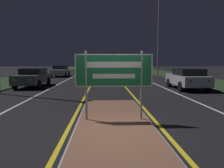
% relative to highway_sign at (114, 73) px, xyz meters
% --- Properties ---
extents(ground_plane, '(160.00, 160.00, 0.00)m').
position_rel_highway_sign_xyz_m(ground_plane, '(0.00, -0.76, -1.62)').
color(ground_plane, black).
extents(median_island, '(2.36, 7.07, 0.10)m').
position_rel_highway_sign_xyz_m(median_island, '(0.00, 0.00, -1.57)').
color(median_island, '#999993').
rests_on(median_island, ground_plane).
extents(verge_left, '(5.00, 100.00, 0.08)m').
position_rel_highway_sign_xyz_m(verge_left, '(-9.50, 19.24, -1.58)').
color(verge_left, '#23381E').
rests_on(verge_left, ground_plane).
extents(verge_right, '(5.00, 100.00, 0.08)m').
position_rel_highway_sign_xyz_m(verge_right, '(9.50, 19.24, -1.58)').
color(verge_right, '#23381E').
rests_on(verge_right, ground_plane).
extents(centre_line_yellow_left, '(0.12, 70.00, 0.01)m').
position_rel_highway_sign_xyz_m(centre_line_yellow_left, '(-1.37, 24.24, -1.61)').
color(centre_line_yellow_left, gold).
rests_on(centre_line_yellow_left, ground_plane).
extents(centre_line_yellow_right, '(0.12, 70.00, 0.01)m').
position_rel_highway_sign_xyz_m(centre_line_yellow_right, '(1.37, 24.24, -1.61)').
color(centre_line_yellow_right, gold).
rests_on(centre_line_yellow_right, ground_plane).
extents(lane_line_white_left, '(0.12, 70.00, 0.01)m').
position_rel_highway_sign_xyz_m(lane_line_white_left, '(-4.20, 24.24, -1.61)').
color(lane_line_white_left, silver).
rests_on(lane_line_white_left, ground_plane).
extents(lane_line_white_right, '(0.12, 70.00, 0.01)m').
position_rel_highway_sign_xyz_m(lane_line_white_right, '(4.20, 24.24, -1.61)').
color(lane_line_white_right, silver).
rests_on(lane_line_white_right, ground_plane).
extents(edge_line_white_left, '(0.10, 70.00, 0.01)m').
position_rel_highway_sign_xyz_m(edge_line_white_left, '(-7.20, 24.24, -1.61)').
color(edge_line_white_left, silver).
rests_on(edge_line_white_left, ground_plane).
extents(edge_line_white_right, '(0.10, 70.00, 0.01)m').
position_rel_highway_sign_xyz_m(edge_line_white_right, '(7.20, 24.24, -1.61)').
color(edge_line_white_right, silver).
rests_on(edge_line_white_right, ground_plane).
extents(highway_sign, '(2.45, 0.07, 2.20)m').
position_rel_highway_sign_xyz_m(highway_sign, '(0.00, 0.00, 0.00)').
color(highway_sign, '#9E9E99').
rests_on(highway_sign, median_island).
extents(streetlight_right_near, '(0.45, 0.45, 10.30)m').
position_rel_highway_sign_xyz_m(streetlight_right_near, '(6.60, 20.61, 4.48)').
color(streetlight_right_near, '#9E9E99').
rests_on(streetlight_right_near, ground_plane).
extents(car_receding_0, '(2.00, 4.22, 1.46)m').
position_rel_highway_sign_xyz_m(car_receding_0, '(5.61, 8.26, -0.84)').
color(car_receding_0, '#B7B7BC').
rests_on(car_receding_0, ground_plane).
extents(car_receding_1, '(1.91, 4.28, 1.43)m').
position_rel_highway_sign_xyz_m(car_receding_1, '(2.78, 20.60, -0.85)').
color(car_receding_1, navy).
rests_on(car_receding_1, ground_plane).
extents(car_approaching_0, '(1.89, 4.59, 1.43)m').
position_rel_highway_sign_xyz_m(car_approaching_0, '(-5.79, 10.26, -0.86)').
color(car_approaching_0, '#4C514C').
rests_on(car_approaching_0, ground_plane).
extents(car_approaching_1, '(1.99, 4.38, 1.43)m').
position_rel_highway_sign_xyz_m(car_approaching_1, '(-5.93, 21.87, -0.86)').
color(car_approaching_1, '#B7B7BC').
rests_on(car_approaching_1, ground_plane).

